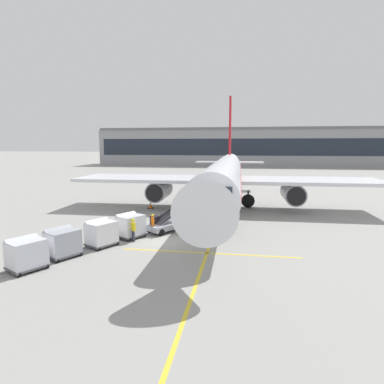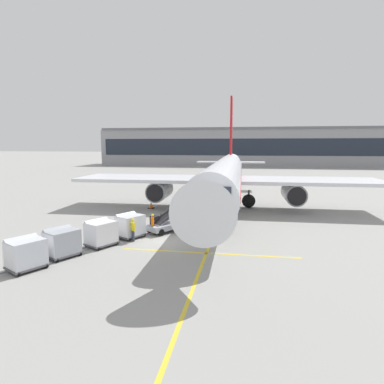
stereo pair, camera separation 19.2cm
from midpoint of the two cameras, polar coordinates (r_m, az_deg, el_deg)
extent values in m
plane|color=gray|center=(25.11, -4.49, -8.50)|extent=(600.00, 600.00, 0.00)
cylinder|color=silver|center=(36.34, 5.50, 2.86)|extent=(4.07, 33.98, 3.59)
cube|color=red|center=(36.34, 5.50, 2.86)|extent=(4.09, 32.62, 0.43)
cone|color=silver|center=(17.79, 2.50, -2.73)|extent=(3.46, 3.64, 3.41)
cone|color=silver|center=(56.09, 6.51, 5.01)|extent=(3.13, 5.79, 3.05)
cube|color=silver|center=(38.65, -7.57, 2.35)|extent=(16.21, 7.01, 0.36)
cylinder|color=#93969E|center=(37.81, -5.86, 0.27)|extent=(2.29, 4.44, 2.23)
cylinder|color=black|center=(35.65, -6.74, -0.23)|extent=(1.89, 0.15, 1.89)
cube|color=silver|center=(37.85, 18.95, 1.85)|extent=(16.21, 7.01, 0.36)
cylinder|color=#93969E|center=(37.12, 17.01, -0.20)|extent=(2.29, 4.44, 2.23)
cylinder|color=black|center=(34.92, 17.57, -0.74)|extent=(1.89, 0.15, 1.89)
cube|color=red|center=(54.62, 6.56, 10.73)|extent=(0.34, 4.08, 10.18)
cube|color=silver|center=(54.35, 6.46, 5.19)|extent=(11.00, 2.87, 0.20)
cube|color=#1E2633|center=(20.17, 3.23, 0.12)|extent=(2.54, 1.65, 0.79)
cylinder|color=#47474C|center=(26.66, 4.34, -4.38)|extent=(0.22, 0.22, 1.27)
sphere|color=black|center=(26.80, 4.32, -5.70)|extent=(1.55, 1.55, 1.55)
cylinder|color=#47474C|center=(38.53, 1.57, -0.44)|extent=(0.22, 0.22, 1.27)
sphere|color=black|center=(38.64, 1.57, -1.37)|extent=(1.55, 1.55, 1.55)
cylinder|color=#47474C|center=(38.29, 9.60, -0.61)|extent=(0.22, 0.22, 1.27)
sphere|color=black|center=(38.39, 9.58, -1.54)|extent=(1.55, 1.55, 1.55)
cube|color=#A3A8B2|center=(27.62, -4.70, -5.87)|extent=(3.25, 3.71, 0.44)
cube|color=black|center=(27.17, -6.70, -4.90)|extent=(0.80, 0.81, 0.70)
cylinder|color=#333338|center=(27.58, -5.61, -4.58)|extent=(0.08, 0.08, 0.80)
cube|color=#A3A8B2|center=(28.17, -2.85, -3.13)|extent=(3.53, 4.54, 2.05)
cube|color=black|center=(28.15, -2.86, -2.95)|extent=(3.34, 4.34, 1.90)
cube|color=#333338|center=(27.83, -2.23, -3.01)|extent=(2.80, 4.00, 2.09)
cube|color=#333338|center=(28.46, -3.46, -2.77)|extent=(2.80, 4.00, 2.09)
cylinder|color=black|center=(27.94, -1.85, -6.15)|extent=(0.48, 0.57, 0.56)
cylinder|color=black|center=(28.98, -3.90, -5.64)|extent=(0.48, 0.57, 0.56)
cylinder|color=black|center=(26.39, -5.58, -7.05)|extent=(0.48, 0.57, 0.56)
cylinder|color=black|center=(27.48, -7.59, -6.46)|extent=(0.48, 0.57, 0.56)
cube|color=#515156|center=(26.31, -10.80, -7.36)|extent=(2.36, 2.52, 0.12)
cylinder|color=#4C4C51|center=(25.48, -13.09, -7.97)|extent=(0.40, 0.65, 0.07)
cube|color=silver|center=(26.11, -10.85, -5.65)|extent=(2.23, 2.39, 1.50)
cube|color=silver|center=(26.30, -11.47, -4.39)|extent=(1.61, 2.02, 0.74)
cube|color=silver|center=(25.51, -12.48, -6.03)|extent=(1.28, 0.72, 1.38)
sphere|color=black|center=(26.34, -13.10, -7.55)|extent=(0.30, 0.30, 0.30)
sphere|color=black|center=(25.33, -11.13, -8.13)|extent=(0.30, 0.30, 0.30)
sphere|color=black|center=(27.33, -10.48, -6.89)|extent=(0.30, 0.30, 0.30)
sphere|color=black|center=(26.36, -8.49, -7.41)|extent=(0.30, 0.30, 0.30)
cube|color=#515156|center=(24.65, -15.63, -8.60)|extent=(2.36, 2.52, 0.12)
cylinder|color=#4C4C51|center=(23.92, -18.25, -9.26)|extent=(0.40, 0.65, 0.07)
cube|color=silver|center=(24.43, -15.70, -6.78)|extent=(2.23, 2.39, 1.50)
cube|color=silver|center=(24.63, -16.32, -5.42)|extent=(1.61, 2.02, 0.74)
cube|color=silver|center=(23.90, -17.57, -7.19)|extent=(1.28, 0.72, 1.38)
sphere|color=black|center=(24.76, -18.08, -8.77)|extent=(0.30, 0.30, 0.30)
sphere|color=black|center=(23.69, -16.20, -9.46)|extent=(0.30, 0.30, 0.30)
sphere|color=black|center=(25.65, -15.09, -8.05)|extent=(0.30, 0.30, 0.30)
sphere|color=black|center=(24.61, -13.16, -8.68)|extent=(0.30, 0.30, 0.30)
cube|color=#515156|center=(23.16, -21.70, -9.98)|extent=(2.36, 2.52, 0.12)
cylinder|color=#4C4C51|center=(22.55, -24.70, -10.67)|extent=(0.40, 0.65, 0.07)
cube|color=#9EA3AD|center=(22.93, -21.81, -8.06)|extent=(2.23, 2.39, 1.50)
cube|color=#9EA3AD|center=(23.14, -22.40, -6.59)|extent=(1.61, 2.02, 0.74)
cube|color=silver|center=(22.48, -23.95, -8.50)|extent=(1.28, 0.72, 1.38)
sphere|color=black|center=(23.38, -24.27, -10.11)|extent=(0.30, 0.30, 0.30)
sphere|color=black|center=(22.24, -22.59, -10.95)|extent=(0.30, 0.30, 0.30)
sphere|color=black|center=(24.12, -20.88, -9.36)|extent=(0.30, 0.30, 0.30)
sphere|color=black|center=(23.02, -19.08, -10.12)|extent=(0.30, 0.30, 0.30)
cube|color=#515156|center=(21.77, -26.93, -11.47)|extent=(2.36, 2.52, 0.12)
cylinder|color=#4C4C51|center=(21.29, -30.27, -12.18)|extent=(0.40, 0.65, 0.07)
cube|color=silver|center=(21.53, -27.07, -9.43)|extent=(2.23, 2.39, 1.50)
cube|color=silver|center=(21.75, -27.63, -7.85)|extent=(1.61, 2.02, 0.74)
cube|color=silver|center=(21.17, -29.46, -9.89)|extent=(1.28, 0.72, 1.38)
sphere|color=black|center=(22.09, -29.60, -11.54)|extent=(0.30, 0.30, 0.30)
sphere|color=black|center=(20.90, -28.12, -12.54)|extent=(0.30, 0.30, 0.30)
sphere|color=black|center=(22.70, -25.82, -10.76)|extent=(0.30, 0.30, 0.30)
sphere|color=black|center=(21.54, -24.16, -11.67)|extent=(0.30, 0.30, 0.30)
cylinder|color=#333847|center=(25.30, -10.43, -7.47)|extent=(0.15, 0.15, 0.86)
cylinder|color=#333847|center=(25.14, -10.30, -7.57)|extent=(0.15, 0.15, 0.86)
cube|color=yellow|center=(25.04, -10.41, -5.93)|extent=(0.42, 0.45, 0.58)
cube|color=white|center=(25.08, -10.14, -5.90)|extent=(0.22, 0.27, 0.08)
sphere|color=beige|center=(24.94, -10.43, -5.02)|extent=(0.21, 0.21, 0.21)
sphere|color=yellow|center=(24.93, -10.44, -4.86)|extent=(0.23, 0.23, 0.23)
cylinder|color=yellow|center=(25.27, -10.58, -5.91)|extent=(0.09, 0.09, 0.56)
cylinder|color=yellow|center=(24.83, -10.23, -6.16)|extent=(0.09, 0.09, 0.56)
cylinder|color=#514C42|center=(26.81, -7.05, -6.49)|extent=(0.15, 0.15, 0.86)
cylinder|color=#514C42|center=(26.64, -7.04, -6.59)|extent=(0.15, 0.15, 0.86)
cube|color=orange|center=(26.55, -7.07, -5.04)|extent=(0.34, 0.43, 0.58)
cube|color=white|center=(26.56, -6.80, -5.03)|extent=(0.11, 0.33, 0.08)
sphere|color=brown|center=(26.46, -7.09, -4.17)|extent=(0.21, 0.21, 0.21)
sphere|color=yellow|center=(26.45, -7.09, -4.03)|extent=(0.23, 0.23, 0.23)
cylinder|color=orange|center=(26.80, -7.08, -5.02)|extent=(0.09, 0.09, 0.56)
cylinder|color=orange|center=(26.33, -7.06, -5.26)|extent=(0.09, 0.09, 0.56)
cube|color=black|center=(37.82, -7.38, -2.80)|extent=(0.65, 0.65, 0.05)
cone|color=orange|center=(37.75, -7.39, -2.25)|extent=(0.52, 0.52, 0.68)
cylinder|color=white|center=(37.74, -7.39, -2.20)|extent=(0.28, 0.28, 0.08)
cube|color=yellow|center=(36.90, 5.13, -3.07)|extent=(0.20, 110.00, 0.01)
cube|color=yellow|center=(22.37, 2.86, -10.59)|extent=(12.00, 0.20, 0.01)
cube|color=#939399|center=(117.59, 12.15, 7.53)|extent=(114.10, 14.39, 12.27)
cube|color=#1E2633|center=(110.36, 12.35, 7.65)|extent=(110.68, 0.10, 5.52)
cube|color=slate|center=(116.28, 12.28, 10.72)|extent=(112.96, 12.23, 0.70)
camera|label=1|loc=(0.10, -90.19, -0.03)|focal=30.64mm
camera|label=2|loc=(0.10, 89.81, 0.03)|focal=30.64mm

